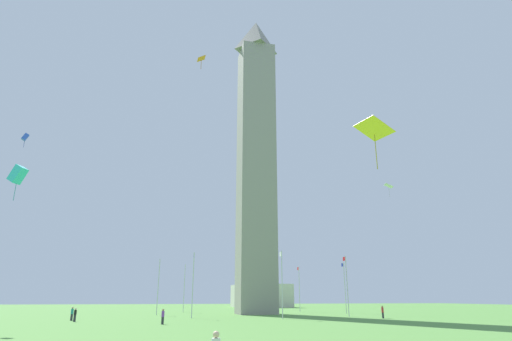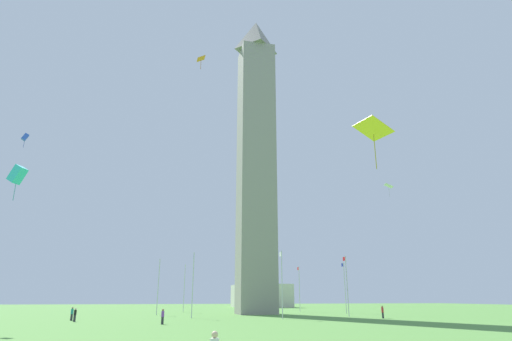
% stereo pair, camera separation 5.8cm
% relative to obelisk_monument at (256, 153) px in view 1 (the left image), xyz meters
% --- Properties ---
extents(ground_plane, '(260.00, 260.00, 0.00)m').
position_rel_obelisk_monument_xyz_m(ground_plane, '(0.00, 0.00, -30.97)').
color(ground_plane, '#548C3D').
extents(obelisk_monument, '(6.81, 6.81, 61.94)m').
position_rel_obelisk_monument_xyz_m(obelisk_monument, '(0.00, 0.00, 0.00)').
color(obelisk_monument, gray).
rests_on(obelisk_monument, ground).
extents(flagpole_n, '(1.12, 0.14, 9.50)m').
position_rel_obelisk_monument_xyz_m(flagpole_n, '(17.60, 0.00, -25.82)').
color(flagpole_n, silver).
rests_on(flagpole_n, ground).
extents(flagpole_ne, '(1.12, 0.14, 9.50)m').
position_rel_obelisk_monument_xyz_m(flagpole_ne, '(12.46, 12.41, -25.82)').
color(flagpole_ne, silver).
rests_on(flagpole_ne, ground).
extents(flagpole_e, '(1.12, 0.14, 9.50)m').
position_rel_obelisk_monument_xyz_m(flagpole_e, '(0.05, 17.55, -25.82)').
color(flagpole_e, silver).
rests_on(flagpole_e, ground).
extents(flagpole_se, '(1.12, 0.14, 9.50)m').
position_rel_obelisk_monument_xyz_m(flagpole_se, '(-12.36, 12.41, -25.82)').
color(flagpole_se, silver).
rests_on(flagpole_se, ground).
extents(flagpole_s, '(1.12, 0.14, 9.50)m').
position_rel_obelisk_monument_xyz_m(flagpole_s, '(-17.50, 0.00, -25.82)').
color(flagpole_s, silver).
rests_on(flagpole_s, ground).
extents(flagpole_sw, '(1.12, 0.14, 9.50)m').
position_rel_obelisk_monument_xyz_m(flagpole_sw, '(-12.36, -12.41, -25.82)').
color(flagpole_sw, silver).
rests_on(flagpole_sw, ground).
extents(flagpole_w, '(1.12, 0.14, 9.50)m').
position_rel_obelisk_monument_xyz_m(flagpole_w, '(0.05, -17.55, -25.82)').
color(flagpole_w, silver).
rests_on(flagpole_w, ground).
extents(flagpole_nw, '(1.12, 0.14, 9.50)m').
position_rel_obelisk_monument_xyz_m(flagpole_nw, '(12.46, -12.41, -25.82)').
color(flagpole_nw, silver).
rests_on(flagpole_nw, ground).
extents(person_black_shirt, '(0.32, 0.32, 1.63)m').
position_rel_obelisk_monument_xyz_m(person_black_shirt, '(-18.74, 27.33, -30.16)').
color(person_black_shirt, '#2D2D38').
rests_on(person_black_shirt, ground).
extents(person_teal_shirt, '(0.32, 0.32, 1.71)m').
position_rel_obelisk_monument_xyz_m(person_teal_shirt, '(-15.76, 28.25, -30.12)').
color(person_teal_shirt, '#2D2D38').
rests_on(person_teal_shirt, ground).
extents(person_purple_shirt, '(0.32, 0.32, 1.66)m').
position_rel_obelisk_monument_xyz_m(person_purple_shirt, '(-26.68, 16.61, -30.14)').
color(person_purple_shirt, '#2D2D38').
rests_on(person_purple_shirt, ground).
extents(person_red_shirt, '(0.32, 0.32, 1.79)m').
position_rel_obelisk_monument_xyz_m(person_red_shirt, '(-19.14, -14.64, -30.08)').
color(person_red_shirt, '#2D2D38').
rests_on(person_red_shirt, ground).
extents(kite_cyan_box, '(1.27, 1.53, 2.89)m').
position_rel_obelisk_monument_xyz_m(kite_cyan_box, '(-42.57, 28.58, -18.81)').
color(kite_cyan_box, '#33C6D1').
extents(kite_white_diamond, '(1.68, 1.59, 2.32)m').
position_rel_obelisk_monument_xyz_m(kite_white_diamond, '(-14.40, -20.39, -9.61)').
color(kite_white_diamond, white).
extents(kite_orange_diamond, '(0.91, 0.82, 1.44)m').
position_rel_obelisk_monument_xyz_m(kite_orange_diamond, '(-40.10, 14.47, -4.98)').
color(kite_orange_diamond, orange).
extents(kite_blue_box, '(0.75, 0.97, 1.95)m').
position_rel_obelisk_monument_xyz_m(kite_blue_box, '(-22.18, 35.37, -8.28)').
color(kite_blue_box, blue).
extents(kite_yellow_diamond, '(1.83, 1.75, 2.47)m').
position_rel_obelisk_monument_xyz_m(kite_yellow_diamond, '(-59.34, 6.86, -19.92)').
color(kite_yellow_diamond, yellow).
extents(distant_building, '(19.61, 16.15, 6.85)m').
position_rel_obelisk_monument_xyz_m(distant_building, '(56.57, -13.88, -27.54)').
color(distant_building, beige).
rests_on(distant_building, ground).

